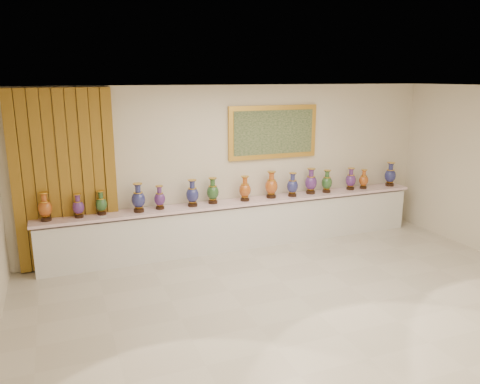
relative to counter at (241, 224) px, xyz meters
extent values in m
plane|color=beige|center=(0.00, -2.27, -0.44)|extent=(8.00, 8.00, 0.00)
plane|color=beige|center=(0.00, 0.23, 1.06)|extent=(8.00, 0.00, 8.00)
plane|color=white|center=(0.00, -2.27, 2.56)|extent=(8.00, 8.00, 0.00)
cube|color=#A26922|center=(-3.03, 0.17, 1.06)|extent=(1.64, 0.14, 2.95)
cube|color=gold|center=(0.72, 0.19, 1.69)|extent=(1.80, 0.06, 1.00)
cube|color=#1A351D|center=(0.72, 0.16, 1.69)|extent=(1.62, 0.02, 0.82)
cube|color=white|center=(0.00, 0.00, -0.03)|extent=(7.20, 0.42, 0.81)
cube|color=white|center=(0.00, -0.02, 0.44)|extent=(7.28, 0.48, 0.05)
cylinder|color=black|center=(-3.37, -0.01, 0.49)|extent=(0.17, 0.17, 0.05)
cone|color=gold|center=(-3.37, -0.01, 0.54)|extent=(0.14, 0.14, 0.03)
ellipsoid|color=maroon|center=(-3.37, -0.01, 0.67)|extent=(0.23, 0.23, 0.27)
cylinder|color=gold|center=(-3.37, -0.01, 0.78)|extent=(0.15, 0.15, 0.01)
cylinder|color=maroon|center=(-3.37, -0.01, 0.84)|extent=(0.09, 0.09, 0.10)
cone|color=maroon|center=(-3.37, -0.01, 0.91)|extent=(0.15, 0.15, 0.04)
cylinder|color=gold|center=(-3.37, -0.01, 0.93)|extent=(0.15, 0.15, 0.01)
cylinder|color=black|center=(-2.87, -0.01, 0.48)|extent=(0.14, 0.14, 0.04)
cone|color=gold|center=(-2.87, -0.01, 0.53)|extent=(0.12, 0.12, 0.03)
ellipsoid|color=#2A0B4E|center=(-2.87, -0.01, 0.64)|extent=(0.19, 0.19, 0.23)
cylinder|color=gold|center=(-2.87, -0.01, 0.73)|extent=(0.13, 0.13, 0.01)
cylinder|color=#2A0B4E|center=(-2.87, -0.01, 0.78)|extent=(0.07, 0.07, 0.08)
cone|color=#2A0B4E|center=(-2.87, -0.01, 0.84)|extent=(0.13, 0.13, 0.03)
cylinder|color=gold|center=(-2.87, -0.01, 0.86)|extent=(0.13, 0.13, 0.01)
cylinder|color=black|center=(-2.50, 0.02, 0.48)|extent=(0.14, 0.14, 0.04)
cone|color=gold|center=(-2.50, 0.02, 0.53)|extent=(0.13, 0.13, 0.03)
ellipsoid|color=black|center=(-2.50, 0.02, 0.64)|extent=(0.20, 0.20, 0.24)
cylinder|color=gold|center=(-2.50, 0.02, 0.74)|extent=(0.13, 0.13, 0.01)
cylinder|color=black|center=(-2.50, 0.02, 0.79)|extent=(0.08, 0.08, 0.09)
cone|color=black|center=(-2.50, 0.02, 0.85)|extent=(0.13, 0.13, 0.03)
cylinder|color=gold|center=(-2.50, 0.02, 0.87)|extent=(0.13, 0.13, 0.01)
cylinder|color=black|center=(-1.90, -0.05, 0.49)|extent=(0.18, 0.18, 0.05)
cone|color=gold|center=(-1.90, -0.05, 0.54)|extent=(0.15, 0.15, 0.03)
ellipsoid|color=#090A43|center=(-1.90, -0.05, 0.68)|extent=(0.27, 0.27, 0.29)
cylinder|color=gold|center=(-1.90, -0.05, 0.80)|extent=(0.16, 0.16, 0.01)
cylinder|color=#090A43|center=(-1.90, -0.05, 0.87)|extent=(0.09, 0.09, 0.10)
cone|color=#090A43|center=(-1.90, -0.05, 0.94)|extent=(0.16, 0.16, 0.04)
cylinder|color=gold|center=(-1.90, -0.05, 0.96)|extent=(0.16, 0.16, 0.01)
cylinder|color=black|center=(-1.53, 0.00, 0.48)|extent=(0.15, 0.15, 0.04)
cone|color=gold|center=(-1.53, 0.00, 0.53)|extent=(0.13, 0.13, 0.03)
ellipsoid|color=#2A0B4E|center=(-1.53, 0.00, 0.64)|extent=(0.24, 0.24, 0.24)
cylinder|color=gold|center=(-1.53, 0.00, 0.75)|extent=(0.13, 0.13, 0.01)
cylinder|color=#2A0B4E|center=(-1.53, 0.00, 0.80)|extent=(0.08, 0.08, 0.09)
cone|color=#2A0B4E|center=(-1.53, 0.00, 0.86)|extent=(0.13, 0.13, 0.03)
cylinder|color=gold|center=(-1.53, 0.00, 0.87)|extent=(0.14, 0.14, 0.01)
cylinder|color=black|center=(-0.95, -0.04, 0.49)|extent=(0.17, 0.17, 0.05)
cone|color=gold|center=(-0.95, -0.04, 0.54)|extent=(0.15, 0.15, 0.03)
ellipsoid|color=#090A43|center=(-0.95, -0.04, 0.67)|extent=(0.28, 0.28, 0.28)
cylinder|color=gold|center=(-0.95, -0.04, 0.79)|extent=(0.15, 0.15, 0.01)
cylinder|color=#090A43|center=(-0.95, -0.04, 0.85)|extent=(0.09, 0.09, 0.10)
cone|color=#090A43|center=(-0.95, -0.04, 0.92)|extent=(0.15, 0.15, 0.04)
cylinder|color=gold|center=(-0.95, -0.04, 0.94)|extent=(0.16, 0.16, 0.01)
cylinder|color=black|center=(-0.55, 0.02, 0.49)|extent=(0.17, 0.17, 0.05)
cone|color=gold|center=(-0.55, 0.02, 0.54)|extent=(0.15, 0.15, 0.03)
ellipsoid|color=black|center=(-0.55, 0.02, 0.67)|extent=(0.26, 0.26, 0.27)
cylinder|color=gold|center=(-0.55, 0.02, 0.79)|extent=(0.15, 0.15, 0.01)
cylinder|color=black|center=(-0.55, 0.02, 0.85)|extent=(0.09, 0.09, 0.10)
cone|color=black|center=(-0.55, 0.02, 0.92)|extent=(0.15, 0.15, 0.04)
cylinder|color=gold|center=(-0.55, 0.02, 0.93)|extent=(0.16, 0.16, 0.01)
cylinder|color=black|center=(0.06, -0.03, 0.49)|extent=(0.17, 0.17, 0.05)
cone|color=gold|center=(0.06, -0.03, 0.54)|extent=(0.14, 0.14, 0.03)
ellipsoid|color=maroon|center=(0.06, -0.03, 0.67)|extent=(0.28, 0.28, 0.27)
cylinder|color=gold|center=(0.06, -0.03, 0.78)|extent=(0.15, 0.15, 0.01)
cylinder|color=maroon|center=(0.06, -0.03, 0.84)|extent=(0.09, 0.09, 0.10)
cone|color=maroon|center=(0.06, -0.03, 0.91)|extent=(0.15, 0.15, 0.04)
cylinder|color=gold|center=(0.06, -0.03, 0.93)|extent=(0.15, 0.15, 0.01)
cylinder|color=black|center=(0.61, -0.01, 0.49)|extent=(0.18, 0.18, 0.05)
cone|color=gold|center=(0.61, -0.01, 0.54)|extent=(0.16, 0.16, 0.03)
ellipsoid|color=maroon|center=(0.61, -0.01, 0.69)|extent=(0.29, 0.29, 0.30)
cylinder|color=gold|center=(0.61, -0.01, 0.81)|extent=(0.16, 0.16, 0.01)
cylinder|color=maroon|center=(0.61, -0.01, 0.88)|extent=(0.09, 0.09, 0.11)
cone|color=maroon|center=(0.61, -0.01, 0.95)|extent=(0.16, 0.16, 0.04)
cylinder|color=gold|center=(0.61, -0.01, 0.97)|extent=(0.17, 0.17, 0.01)
cylinder|color=black|center=(1.03, -0.06, 0.49)|extent=(0.16, 0.16, 0.05)
cone|color=gold|center=(1.03, -0.06, 0.54)|extent=(0.14, 0.14, 0.03)
ellipsoid|color=#090A43|center=(1.03, -0.06, 0.66)|extent=(0.25, 0.25, 0.27)
cylinder|color=gold|center=(1.03, -0.06, 0.78)|extent=(0.15, 0.15, 0.01)
cylinder|color=#090A43|center=(1.03, -0.06, 0.84)|extent=(0.09, 0.09, 0.10)
cone|color=#090A43|center=(1.03, -0.06, 0.90)|extent=(0.15, 0.15, 0.04)
cylinder|color=gold|center=(1.03, -0.06, 0.92)|extent=(0.15, 0.15, 0.01)
cylinder|color=black|center=(1.47, 0.00, 0.49)|extent=(0.18, 0.18, 0.05)
cone|color=gold|center=(1.47, 0.00, 0.54)|extent=(0.16, 0.16, 0.03)
ellipsoid|color=#2A0B4E|center=(1.47, 0.00, 0.68)|extent=(0.30, 0.30, 0.29)
cylinder|color=gold|center=(1.47, 0.00, 0.81)|extent=(0.16, 0.16, 0.01)
cylinder|color=#2A0B4E|center=(1.47, 0.00, 0.87)|extent=(0.09, 0.09, 0.11)
cone|color=#2A0B4E|center=(1.47, 0.00, 0.94)|extent=(0.16, 0.16, 0.04)
cylinder|color=gold|center=(1.47, 0.00, 0.96)|extent=(0.16, 0.16, 0.01)
cylinder|color=black|center=(1.82, -0.03, 0.49)|extent=(0.16, 0.16, 0.04)
cone|color=gold|center=(1.82, -0.03, 0.54)|extent=(0.14, 0.14, 0.03)
ellipsoid|color=black|center=(1.82, -0.03, 0.66)|extent=(0.24, 0.24, 0.26)
cylinder|color=gold|center=(1.82, -0.03, 0.77)|extent=(0.14, 0.14, 0.01)
cylinder|color=black|center=(1.82, -0.03, 0.83)|extent=(0.08, 0.08, 0.09)
cone|color=black|center=(1.82, -0.03, 0.89)|extent=(0.14, 0.14, 0.03)
cylinder|color=gold|center=(1.82, -0.03, 0.91)|extent=(0.15, 0.15, 0.01)
cylinder|color=black|center=(2.40, 0.00, 0.49)|extent=(0.16, 0.16, 0.04)
cone|color=gold|center=(2.40, 0.00, 0.53)|extent=(0.14, 0.14, 0.03)
ellipsoid|color=#2A0B4E|center=(2.40, 0.00, 0.66)|extent=(0.25, 0.25, 0.26)
cylinder|color=gold|center=(2.40, 0.00, 0.77)|extent=(0.14, 0.14, 0.01)
cylinder|color=#2A0B4E|center=(2.40, 0.00, 0.82)|extent=(0.08, 0.08, 0.09)
cone|color=#2A0B4E|center=(2.40, 0.00, 0.89)|extent=(0.14, 0.14, 0.03)
cylinder|color=gold|center=(2.40, 0.00, 0.90)|extent=(0.15, 0.15, 0.01)
cylinder|color=black|center=(2.70, -0.02, 0.48)|extent=(0.14, 0.14, 0.04)
cone|color=gold|center=(2.70, -0.02, 0.53)|extent=(0.12, 0.12, 0.03)
ellipsoid|color=maroon|center=(2.70, -0.02, 0.64)|extent=(0.23, 0.23, 0.23)
cylinder|color=gold|center=(2.70, -0.02, 0.74)|extent=(0.13, 0.13, 0.01)
cylinder|color=maroon|center=(2.70, -0.02, 0.79)|extent=(0.07, 0.07, 0.08)
cone|color=maroon|center=(2.70, -0.02, 0.84)|extent=(0.13, 0.13, 0.03)
cylinder|color=gold|center=(2.70, -0.02, 0.86)|extent=(0.13, 0.13, 0.01)
cylinder|color=black|center=(3.37, -0.02, 0.49)|extent=(0.18, 0.18, 0.05)
cone|color=gold|center=(3.37, -0.02, 0.54)|extent=(0.15, 0.15, 0.03)
ellipsoid|color=#090A43|center=(3.37, -0.02, 0.68)|extent=(0.27, 0.27, 0.29)
cylinder|color=gold|center=(3.37, -0.02, 0.80)|extent=(0.16, 0.16, 0.01)
cylinder|color=#090A43|center=(3.37, -0.02, 0.87)|extent=(0.09, 0.09, 0.10)
cone|color=#090A43|center=(3.37, -0.02, 0.94)|extent=(0.16, 0.16, 0.04)
cylinder|color=gold|center=(3.37, -0.02, 0.96)|extent=(0.16, 0.16, 0.01)
cube|color=white|center=(-2.50, -0.14, 0.47)|extent=(0.10, 0.06, 0.00)
camera|label=1|loc=(-3.12, -7.80, 2.70)|focal=35.00mm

